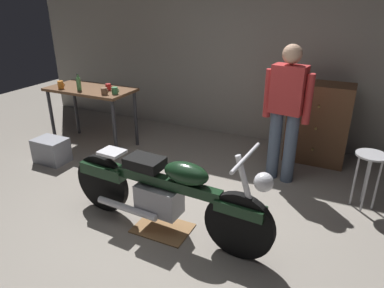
{
  "coord_description": "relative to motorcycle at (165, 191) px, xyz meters",
  "views": [
    {
      "loc": [
        1.53,
        -2.47,
        2.16
      ],
      "look_at": [
        0.02,
        0.7,
        0.65
      ],
      "focal_mm": 32.51,
      "sensor_mm": 36.0,
      "label": 1
    }
  ],
  "objects": [
    {
      "name": "mug_red_diner",
      "position": [
        -1.74,
        1.44,
        0.5
      ],
      "size": [
        0.11,
        0.07,
        0.09
      ],
      "color": "red",
      "rests_on": "workbench"
    },
    {
      "name": "mug_orange_travel",
      "position": [
        -2.41,
        1.21,
        0.51
      ],
      "size": [
        0.12,
        0.08,
        0.11
      ],
      "color": "orange",
      "rests_on": "workbench"
    },
    {
      "name": "motorcycle",
      "position": [
        0.0,
        0.0,
        0.0
      ],
      "size": [
        2.19,
        0.6,
        1.0
      ],
      "rotation": [
        0.0,
        0.0,
        -0.05
      ],
      "color": "black",
      "rests_on": "ground_plane"
    },
    {
      "name": "back_wall",
      "position": [
        -0.07,
        2.81,
        1.1
      ],
      "size": [
        8.0,
        0.12,
        3.1
      ],
      "primitive_type": "cube",
      "color": "gray",
      "rests_on": "ground_plane"
    },
    {
      "name": "mug_brown_stoneware",
      "position": [
        -1.64,
        1.23,
        0.5
      ],
      "size": [
        0.12,
        0.09,
        0.09
      ],
      "color": "brown",
      "rests_on": "workbench"
    },
    {
      "name": "wooden_dresser",
      "position": [
        1.09,
        2.31,
        0.1
      ],
      "size": [
        0.8,
        0.47,
        1.1
      ],
      "color": "brown",
      "rests_on": "ground_plane"
    },
    {
      "name": "shop_stool",
      "position": [
        1.74,
        1.3,
        0.05
      ],
      "size": [
        0.32,
        0.32,
        0.64
      ],
      "color": "#B2B2B7",
      "rests_on": "ground_plane"
    },
    {
      "name": "drip_tray",
      "position": [
        -0.04,
        0.0,
        -0.44
      ],
      "size": [
        0.56,
        0.4,
        0.01
      ],
      "primitive_type": "cube",
      "color": "olive",
      "rests_on": "ground_plane"
    },
    {
      "name": "workbench",
      "position": [
        -2.05,
        1.42,
        0.34
      ],
      "size": [
        1.3,
        0.64,
        0.9
      ],
      "color": "brown",
      "rests_on": "ground_plane"
    },
    {
      "name": "person_standing",
      "position": [
        0.77,
        1.56,
        0.48
      ],
      "size": [
        0.57,
        0.27,
        1.67
      ],
      "rotation": [
        0.0,
        0.0,
        3.01
      ],
      "color": "slate",
      "rests_on": "ground_plane"
    },
    {
      "name": "storage_bin",
      "position": [
        -2.2,
        0.67,
        -0.28
      ],
      "size": [
        0.44,
        0.32,
        0.34
      ],
      "primitive_type": "cube",
      "color": "gray",
      "rests_on": "ground_plane"
    },
    {
      "name": "bottle",
      "position": [
        -2.11,
        1.26,
        0.55
      ],
      "size": [
        0.06,
        0.06,
        0.24
      ],
      "color": "#4C8C4C",
      "rests_on": "workbench"
    },
    {
      "name": "ground_plane",
      "position": [
        -0.07,
        0.01,
        -0.45
      ],
      "size": [
        12.0,
        12.0,
        0.0
      ],
      "primitive_type": "plane",
      "color": "gray"
    },
    {
      "name": "mug_green_speckled",
      "position": [
        -1.52,
        1.31,
        0.5
      ],
      "size": [
        0.12,
        0.08,
        0.09
      ],
      "color": "#3D7F4C",
      "rests_on": "workbench"
    }
  ]
}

